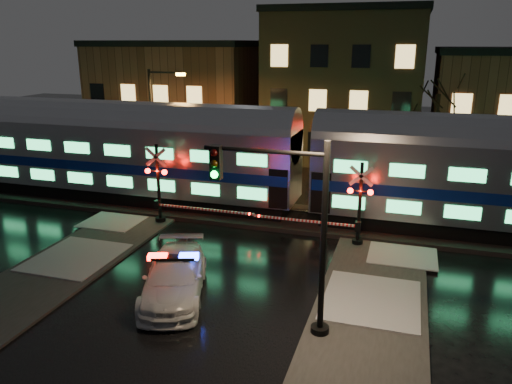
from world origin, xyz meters
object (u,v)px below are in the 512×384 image
crossing_signal_left (164,192)px  streetlight (155,120)px  police_car (174,277)px  traffic_light (291,234)px  crossing_signal_right (351,212)px

crossing_signal_left → streetlight: bearing=120.3°
police_car → traffic_light: (4.76, -1.05, 2.70)m
police_car → streetlight: 16.23m
traffic_light → streetlight: (-12.65, 14.75, 0.96)m
police_car → crossing_signal_left: size_ratio=0.95×
crossing_signal_right → streetlight: streetlight is taller
police_car → traffic_light: size_ratio=0.89×
police_car → crossing_signal_left: bearing=101.0°
traffic_light → streetlight: size_ratio=0.85×
streetlight → crossing_signal_left: bearing=-59.7°
police_car → traffic_light: bearing=-31.1°
police_car → crossing_signal_left: (-3.98, 7.01, 1.00)m
crossing_signal_right → crossing_signal_left: size_ratio=0.95×
police_car → streetlight: (-7.89, 13.70, 3.66)m
crossing_signal_right → crossing_signal_left: (-9.77, 0.00, 0.10)m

